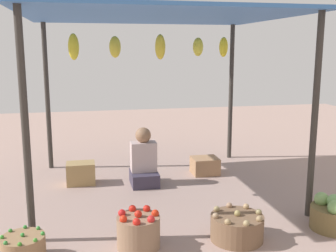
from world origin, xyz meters
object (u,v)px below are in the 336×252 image
object	(u,v)px
basket_potatoes	(237,227)
wooden_crate_stacked_rear	(205,166)
vendor_person	(144,163)
wooden_crate_near_vendor	(81,173)
basket_red_tomatoes	(138,231)
basket_cabbages	(333,215)
basket_green_chilies	(23,248)

from	to	relation	value
basket_potatoes	wooden_crate_stacked_rear	size ratio (longest dim) A/B	1.35
vendor_person	basket_potatoes	xyz separation A→B (m)	(0.63, -1.80, -0.17)
wooden_crate_near_vendor	basket_red_tomatoes	bearing A→B (deg)	-74.92
basket_red_tomatoes	basket_potatoes	xyz separation A→B (m)	(0.95, -0.04, -0.03)
wooden_crate_near_vendor	wooden_crate_stacked_rear	bearing A→B (deg)	2.86
basket_red_tomatoes	wooden_crate_near_vendor	world-z (taller)	basket_red_tomatoes
basket_cabbages	vendor_person	bearing A→B (deg)	133.21
wooden_crate_near_vendor	wooden_crate_stacked_rear	size ratio (longest dim) A/B	1.00
basket_potatoes	wooden_crate_stacked_rear	distance (m)	2.09
wooden_crate_near_vendor	wooden_crate_stacked_rear	world-z (taller)	wooden_crate_near_vendor
basket_red_tomatoes	wooden_crate_stacked_rear	xyz separation A→B (m)	(1.26, 2.03, -0.04)
basket_cabbages	wooden_crate_stacked_rear	xyz separation A→B (m)	(-0.73, 2.05, -0.03)
basket_red_tomatoes	basket_cabbages	size ratio (longest dim) A/B	0.89
basket_green_chilies	basket_cabbages	size ratio (longest dim) A/B	0.83
basket_green_chilies	basket_red_tomatoes	xyz separation A→B (m)	(1.01, 0.03, 0.04)
basket_potatoes	wooden_crate_near_vendor	bearing A→B (deg)	126.59
basket_potatoes	basket_cabbages	xyz separation A→B (m)	(1.04, 0.01, 0.03)
wooden_crate_near_vendor	basket_potatoes	bearing A→B (deg)	-53.41
basket_red_tomatoes	basket_potatoes	bearing A→B (deg)	-2.61
wooden_crate_near_vendor	wooden_crate_stacked_rear	xyz separation A→B (m)	(1.79, 0.09, -0.03)
basket_red_tomatoes	basket_cabbages	xyz separation A→B (m)	(1.99, -0.03, -0.00)
basket_potatoes	wooden_crate_stacked_rear	bearing A→B (deg)	81.31
vendor_person	basket_red_tomatoes	distance (m)	1.79
vendor_person	basket_cabbages	xyz separation A→B (m)	(1.68, -1.78, -0.14)
basket_green_chilies	wooden_crate_stacked_rear	bearing A→B (deg)	42.19
basket_cabbages	basket_red_tomatoes	bearing A→B (deg)	179.15
vendor_person	basket_green_chilies	world-z (taller)	vendor_person
vendor_person	wooden_crate_near_vendor	xyz separation A→B (m)	(-0.84, 0.18, -0.15)
vendor_person	basket_red_tomatoes	bearing A→B (deg)	-100.20
basket_green_chilies	wooden_crate_near_vendor	xyz separation A→B (m)	(0.49, 1.97, 0.03)
basket_potatoes	basket_cabbages	size ratio (longest dim) A/B	1.13
wooden_crate_stacked_rear	basket_green_chilies	bearing A→B (deg)	-137.81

